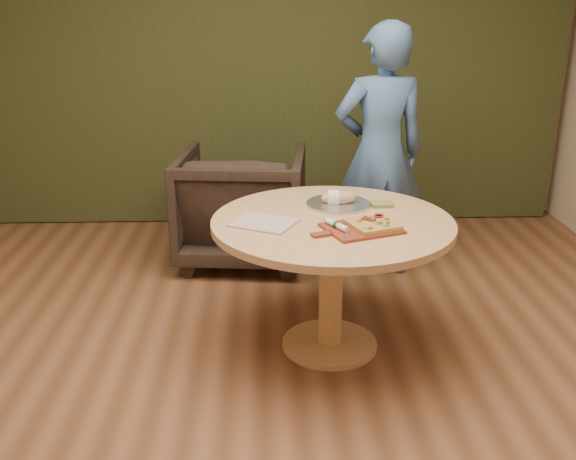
% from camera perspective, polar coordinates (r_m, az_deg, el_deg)
% --- Properties ---
extents(room_shell, '(5.04, 6.04, 2.84)m').
position_cam_1_polar(room_shell, '(2.51, -0.57, 10.02)').
color(room_shell, brown).
rests_on(room_shell, ground).
extents(curtain, '(4.80, 0.14, 2.78)m').
position_cam_1_polar(curtain, '(5.39, -1.46, 15.31)').
color(curtain, '#2B3216').
rests_on(curtain, ground).
extents(pedestal_table, '(1.27, 1.27, 0.75)m').
position_cam_1_polar(pedestal_table, '(3.39, 3.93, -1.29)').
color(pedestal_table, tan).
rests_on(pedestal_table, ground).
extents(pizza_paddle, '(0.47, 0.39, 0.01)m').
position_cam_1_polar(pizza_paddle, '(3.19, 6.38, 0.11)').
color(pizza_paddle, maroon).
rests_on(pizza_paddle, pedestal_table).
extents(flatbread_pizza, '(0.28, 0.28, 0.04)m').
position_cam_1_polar(flatbread_pizza, '(3.20, 7.54, 0.51)').
color(flatbread_pizza, tan).
rests_on(flatbread_pizza, pizza_paddle).
extents(cutlery_roll, '(0.12, 0.18, 0.03)m').
position_cam_1_polar(cutlery_roll, '(3.17, 4.34, 0.45)').
color(cutlery_roll, white).
rests_on(cutlery_roll, pizza_paddle).
extents(newspaper, '(0.38, 0.36, 0.01)m').
position_cam_1_polar(newspaper, '(3.27, -2.13, 0.65)').
color(newspaper, silver).
rests_on(newspaper, pedestal_table).
extents(serving_tray, '(0.36, 0.36, 0.02)m').
position_cam_1_polar(serving_tray, '(3.57, 4.49, 2.31)').
color(serving_tray, silver).
rests_on(serving_tray, pedestal_table).
extents(bread_roll, '(0.19, 0.09, 0.09)m').
position_cam_1_polar(bread_roll, '(3.55, 4.36, 2.87)').
color(bread_roll, tan).
rests_on(bread_roll, serving_tray).
extents(green_packet, '(0.12, 0.10, 0.02)m').
position_cam_1_polar(green_packet, '(3.59, 8.32, 2.30)').
color(green_packet, '#5D652D').
rests_on(green_packet, pedestal_table).
extents(armchair, '(0.96, 0.91, 0.91)m').
position_cam_1_polar(armchair, '(4.66, -4.08, 2.64)').
color(armchair, black).
rests_on(armchair, ground).
extents(person_standing, '(0.67, 0.49, 1.71)m').
position_cam_1_polar(person_standing, '(4.36, 8.15, 6.76)').
color(person_standing, '#416697').
rests_on(person_standing, ground).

